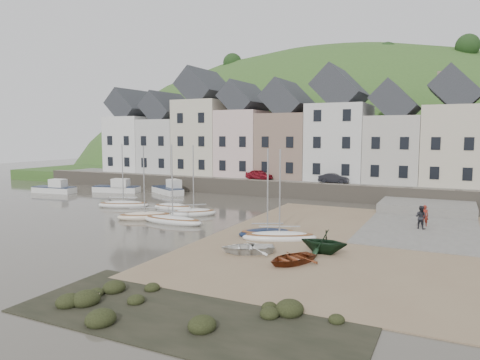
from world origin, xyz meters
The scene contains 26 objects.
ground centered at (0.00, 0.00, 0.00)m, with size 160.00×160.00×0.00m, color #4A463A.
quay_land centered at (0.00, 32.00, 0.75)m, with size 90.00×30.00×1.50m, color #385C24.
quay_street centered at (0.00, 20.50, 1.55)m, with size 70.00×7.00×0.10m, color slate.
seawall centered at (0.00, 17.00, 0.90)m, with size 70.00×1.20×1.80m, color slate.
beach centered at (11.00, 0.00, 0.03)m, with size 18.00×26.00×0.06m, color #80694E.
slipway centered at (15.00, 8.00, 0.06)m, with size 8.00×18.00×0.12m, color slate.
hillside centered at (-5.00, 60.00, -17.99)m, with size 134.40×84.00×84.00m.
townhouse_terrace centered at (1.76, 24.00, 7.32)m, with size 61.05×8.00×13.93m.
sailboat_0 centered at (-11.66, 4.13, 0.26)m, with size 5.12×3.42×6.32m.
sailboat_1 centered at (-6.50, 4.95, 0.27)m, with size 3.95×1.94×6.32m.
sailboat_2 centered at (-5.99, 0.15, 0.26)m, with size 4.54×3.77×6.32m.
sailboat_3 centered at (-3.16, 3.29, 0.27)m, with size 4.01×3.70×6.32m.
sailboat_4 centered at (-2.86, -0.33, 0.26)m, with size 5.36×1.58×6.32m.
sailboat_5 centered at (5.68, -1.38, 0.27)m, with size 4.21×3.18×6.32m.
sailboat_6 centered at (6.77, -1.91, 0.26)m, with size 5.16×3.46×6.32m.
motorboat_0 centered at (-19.59, 12.32, 0.58)m, with size 5.84×2.99×1.70m.
motorboat_1 centered at (-25.92, 8.60, 0.58)m, with size 5.47×2.38×1.70m.
motorboat_2 centered at (-13.26, 14.03, 0.58)m, with size 5.40×4.04×1.70m.
rowboat_white centered at (6.27, -5.90, 0.39)m, with size 2.25×3.14×0.65m, color white.
rowboat_green centered at (10.36, -4.01, 0.79)m, with size 2.38×2.75×1.45m, color black.
rowboat_red centered at (9.35, -6.86, 0.36)m, with size 2.09×2.93×0.61m, color brown.
person_red centered at (15.19, 6.62, 0.93)m, with size 0.59×0.39×1.62m, color maroon.
person_dark centered at (15.02, 5.55, 0.98)m, with size 0.83×0.65×1.72m, color #222328.
car_left centered at (-4.01, 19.50, 2.19)m, with size 1.38×3.44×1.17m, color maroon.
car_right centered at (5.03, 19.50, 2.15)m, with size 1.16×3.31×1.09m, color black.
shore_rocks centered at (7.12, -15.11, 0.13)m, with size 14.00×6.00×0.74m.
Camera 1 is at (17.13, -29.27, 7.12)m, focal length 33.32 mm.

